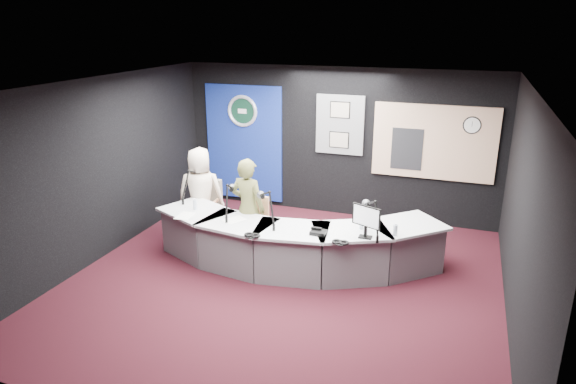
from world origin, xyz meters
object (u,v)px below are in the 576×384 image
(broadcast_desk, at_px, (292,243))
(person_woman, at_px, (248,208))
(armchair_right, at_px, (249,224))
(person_man, at_px, (201,193))
(armchair_left, at_px, (202,210))

(broadcast_desk, relative_size, person_woman, 2.80)
(armchair_right, height_order, person_woman, person_woman)
(broadcast_desk, xyz_separation_m, person_man, (-1.84, 0.56, 0.42))
(armchair_left, distance_m, person_woman, 1.20)
(armchair_right, relative_size, person_man, 0.67)
(armchair_left, relative_size, person_woman, 0.61)
(broadcast_desk, xyz_separation_m, person_woman, (-0.77, 0.13, 0.43))
(person_man, bearing_deg, person_woman, 136.39)
(broadcast_desk, bearing_deg, armchair_left, 163.09)
(person_man, bearing_deg, broadcast_desk, 141.50)
(person_man, relative_size, person_woman, 0.99)
(armchair_left, relative_size, person_man, 0.62)
(broadcast_desk, distance_m, armchair_right, 0.79)
(broadcast_desk, relative_size, armchair_left, 4.59)
(armchair_right, xyz_separation_m, person_man, (-1.07, 0.43, 0.26))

